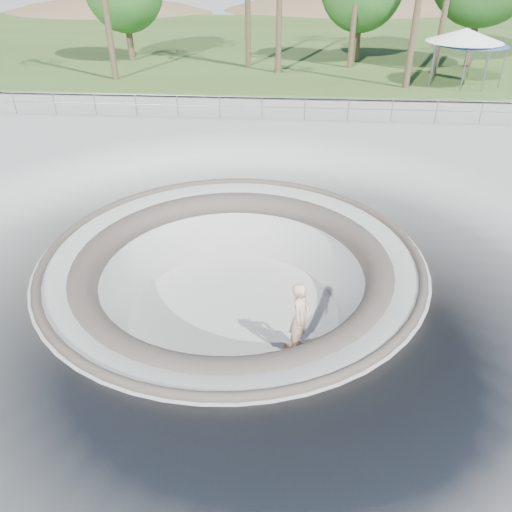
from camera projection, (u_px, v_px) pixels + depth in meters
The scene contains 9 objects.
ground at pixel (232, 255), 13.50m from camera, with size 180.00×180.00×0.00m, color #A5A5A0.
skate_bowl at pixel (234, 309), 14.47m from camera, with size 14.00×14.00×4.10m.
grass_strip at pixel (279, 41), 42.14m from camera, with size 180.00×36.00×0.12m.
distant_hills at pixel (313, 72), 65.32m from camera, with size 103.20×45.00×28.60m.
safety_railing at pixel (262, 108), 23.28m from camera, with size 25.00×0.06×1.03m.
skateboard at pixel (298, 348), 13.09m from camera, with size 0.75×0.25×0.08m.
skater at pixel (300, 318), 12.56m from camera, with size 0.72×0.47×1.98m, color beige.
canopy_white at pixel (466, 35), 27.56m from camera, with size 5.64×5.64×2.99m.
canopy_blue at pixel (473, 39), 27.57m from camera, with size 5.05×5.05×2.79m.
Camera 1 is at (1.52, -11.38, 7.14)m, focal length 35.00 mm.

